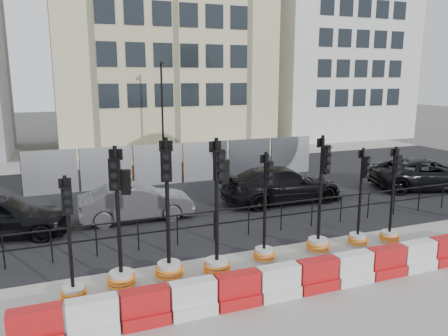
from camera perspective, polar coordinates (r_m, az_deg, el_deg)
name	(u,v)px	position (r m, az deg, el deg)	size (l,w,h in m)	color
ground	(265,249)	(13.51, 5.37, -10.46)	(120.00, 120.00, 0.00)	#51514C
sidewalk_near	(321,293)	(11.16, 12.54, -15.67)	(40.00, 6.00, 0.02)	gray
road	(195,193)	(19.68, -3.80, -3.23)	(40.00, 14.00, 0.03)	black
sidewalk_far	(152,159)	(28.19, -9.34, 1.22)	(40.00, 4.00, 0.02)	gray
building_cream	(158,23)	(34.23, -8.65, 18.19)	(15.00, 10.06, 18.00)	beige
building_white	(329,43)	(40.25, 13.55, 15.60)	(12.00, 9.06, 16.00)	silver
kerb_railing	(249,216)	(14.29, 3.25, -6.24)	(18.00, 0.04, 1.00)	black
heras_fencing	(178,166)	(22.14, -6.04, 0.20)	(14.33, 1.72, 2.00)	#97999F
lamp_post_far	(162,109)	(26.91, -8.06, 7.66)	(0.12, 0.56, 6.00)	black
barrier_row	(317,276)	(11.15, 12.04, -13.63)	(13.60, 0.50, 0.80)	red
traffic_signal_a	(72,276)	(10.89, -19.21, -13.23)	(0.59, 0.59, 3.00)	silver
traffic_signal_b	(121,256)	(11.09, -13.35, -11.12)	(0.70, 0.70, 3.55)	silver
traffic_signal_c	(169,251)	(11.38, -7.24, -10.75)	(0.73, 0.73, 3.68)	silver
traffic_signal_d	(217,244)	(11.46, -0.86, -9.91)	(0.72, 0.72, 3.64)	silver
traffic_signal_e	(265,239)	(12.43, 5.32, -9.27)	(0.62, 0.62, 3.13)	silver
traffic_signal_f	(319,225)	(13.22, 12.36, -7.34)	(0.69, 0.69, 3.50)	silver
traffic_signal_g	(359,226)	(14.09, 17.18, -7.26)	(0.60, 0.60, 3.06)	silver
traffic_signal_h	(390,224)	(14.65, 20.91, -6.79)	(0.60, 0.60, 3.06)	silver
car_b	(136,202)	(16.15, -11.37, -4.39)	(4.10, 1.53, 1.34)	#414145
car_c	(282,185)	(18.17, 7.56, -2.21)	(5.13, 2.13, 1.48)	black
car_d	(427,174)	(22.23, 25.00, -0.71)	(5.66, 3.83, 1.44)	black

